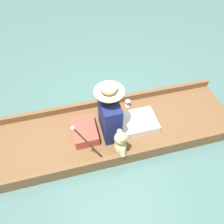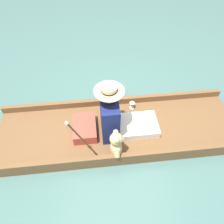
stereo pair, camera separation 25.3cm
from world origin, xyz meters
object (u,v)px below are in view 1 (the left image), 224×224
Objects in this scene: seated_person at (117,116)px; walking_cane at (86,142)px; wine_glass at (128,102)px; teddy_bear at (121,144)px.

seated_person reaches higher than walking_cane.
seated_person is 1.11× the size of walking_cane.
seated_person is 7.73× the size of wine_glass.
seated_person reaches higher than teddy_bear.
teddy_bear is at bearing -23.71° from wine_glass.
seated_person is at bearing -35.76° from wine_glass.
seated_person is at bearing 171.34° from teddy_bear.
walking_cane is at bearing -87.68° from teddy_bear.
seated_person is at bearing 130.31° from walking_cane.
teddy_bear reaches higher than wine_glass.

